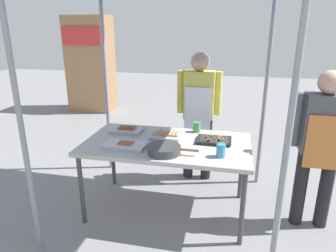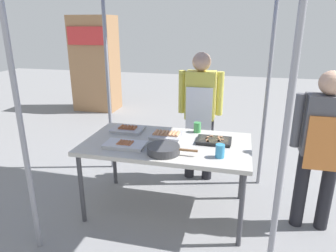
{
  "view_description": "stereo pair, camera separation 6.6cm",
  "coord_description": "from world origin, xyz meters",
  "px_view_note": "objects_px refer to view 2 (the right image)",
  "views": [
    {
      "loc": [
        0.59,
        -2.69,
        1.83
      ],
      "look_at": [
        0.0,
        0.05,
        0.9
      ],
      "focal_mm": 32.5,
      "sensor_mm": 36.0,
      "label": 1
    },
    {
      "loc": [
        0.66,
        -2.67,
        1.83
      ],
      "look_at": [
        0.0,
        0.05,
        0.9
      ],
      "focal_mm": 32.5,
      "sensor_mm": 36.0,
      "label": 2
    }
  ],
  "objects_px": {
    "drink_cup_by_wok": "(220,151)",
    "stall_table": "(167,147)",
    "customer_nearby": "(322,141)",
    "cooking_wok": "(164,149)",
    "neighbor_stall_left": "(95,64)",
    "tray_pork_links": "(125,144)",
    "tray_grilled_sausages": "(166,135)",
    "drink_cup_near_edge": "(197,127)",
    "vendor_woman": "(200,108)",
    "tray_meat_skewers": "(214,141)",
    "tray_spring_rolls": "(128,129)"
  },
  "relations": [
    {
      "from": "drink_cup_by_wok",
      "to": "vendor_woman",
      "type": "distance_m",
      "value": 1.06
    },
    {
      "from": "cooking_wok",
      "to": "tray_grilled_sausages",
      "type": "bearing_deg",
      "value": 100.46
    },
    {
      "from": "stall_table",
      "to": "customer_nearby",
      "type": "xyz_separation_m",
      "value": [
        1.38,
        0.05,
        0.17
      ]
    },
    {
      "from": "tray_spring_rolls",
      "to": "stall_table",
      "type": "bearing_deg",
      "value": -24.44
    },
    {
      "from": "tray_grilled_sausages",
      "to": "cooking_wok",
      "type": "bearing_deg",
      "value": -79.54
    },
    {
      "from": "customer_nearby",
      "to": "vendor_woman",
      "type": "bearing_deg",
      "value": 148.24
    },
    {
      "from": "cooking_wok",
      "to": "drink_cup_near_edge",
      "type": "distance_m",
      "value": 0.66
    },
    {
      "from": "stall_table",
      "to": "cooking_wok",
      "type": "relative_size",
      "value": 3.52
    },
    {
      "from": "stall_table",
      "to": "customer_nearby",
      "type": "relative_size",
      "value": 1.08
    },
    {
      "from": "drink_cup_near_edge",
      "to": "vendor_woman",
      "type": "bearing_deg",
      "value": 94.37
    },
    {
      "from": "neighbor_stall_left",
      "to": "tray_pork_links",
      "type": "bearing_deg",
      "value": -60.17
    },
    {
      "from": "drink_cup_near_edge",
      "to": "drink_cup_by_wok",
      "type": "distance_m",
      "value": 0.66
    },
    {
      "from": "tray_spring_rolls",
      "to": "neighbor_stall_left",
      "type": "relative_size",
      "value": 0.16
    },
    {
      "from": "tray_meat_skewers",
      "to": "drink_cup_near_edge",
      "type": "height_order",
      "value": "drink_cup_near_edge"
    },
    {
      "from": "drink_cup_near_edge",
      "to": "customer_nearby",
      "type": "bearing_deg",
      "value": -15.36
    },
    {
      "from": "tray_meat_skewers",
      "to": "tray_spring_rolls",
      "type": "distance_m",
      "value": 0.94
    },
    {
      "from": "customer_nearby",
      "to": "neighbor_stall_left",
      "type": "xyz_separation_m",
      "value": [
        -3.87,
        3.48,
        0.15
      ]
    },
    {
      "from": "tray_pork_links",
      "to": "drink_cup_by_wok",
      "type": "height_order",
      "value": "drink_cup_by_wok"
    },
    {
      "from": "drink_cup_by_wok",
      "to": "stall_table",
      "type": "bearing_deg",
      "value": 155.76
    },
    {
      "from": "tray_meat_skewers",
      "to": "tray_spring_rolls",
      "type": "xyz_separation_m",
      "value": [
        -0.93,
        0.12,
        0.0
      ]
    },
    {
      "from": "tray_grilled_sausages",
      "to": "drink_cup_by_wok",
      "type": "xyz_separation_m",
      "value": [
        0.57,
        -0.38,
        0.04
      ]
    },
    {
      "from": "tray_grilled_sausages",
      "to": "neighbor_stall_left",
      "type": "xyz_separation_m",
      "value": [
        -2.45,
        3.39,
        0.25
      ]
    },
    {
      "from": "cooking_wok",
      "to": "neighbor_stall_left",
      "type": "height_order",
      "value": "neighbor_stall_left"
    },
    {
      "from": "tray_grilled_sausages",
      "to": "vendor_woman",
      "type": "relative_size",
      "value": 0.2
    },
    {
      "from": "drink_cup_by_wok",
      "to": "customer_nearby",
      "type": "xyz_separation_m",
      "value": [
        0.86,
        0.28,
        0.06
      ]
    },
    {
      "from": "neighbor_stall_left",
      "to": "cooking_wok",
      "type": "bearing_deg",
      "value": -56.37
    },
    {
      "from": "customer_nearby",
      "to": "drink_cup_near_edge",
      "type": "bearing_deg",
      "value": 164.64
    },
    {
      "from": "tray_grilled_sausages",
      "to": "tray_meat_skewers",
      "type": "bearing_deg",
      "value": -4.52
    },
    {
      "from": "tray_grilled_sausages",
      "to": "tray_pork_links",
      "type": "relative_size",
      "value": 0.8
    },
    {
      "from": "tray_pork_links",
      "to": "cooking_wok",
      "type": "relative_size",
      "value": 0.85
    },
    {
      "from": "stall_table",
      "to": "tray_grilled_sausages",
      "type": "bearing_deg",
      "value": 105.57
    },
    {
      "from": "tray_pork_links",
      "to": "drink_cup_near_edge",
      "type": "xyz_separation_m",
      "value": [
        0.6,
        0.55,
        0.04
      ]
    },
    {
      "from": "cooking_wok",
      "to": "drink_cup_by_wok",
      "type": "xyz_separation_m",
      "value": [
        0.49,
        0.03,
        0.02
      ]
    },
    {
      "from": "tray_grilled_sausages",
      "to": "tray_pork_links",
      "type": "bearing_deg",
      "value": -133.29
    },
    {
      "from": "tray_pork_links",
      "to": "tray_spring_rolls",
      "type": "bearing_deg",
      "value": 107.55
    },
    {
      "from": "stall_table",
      "to": "cooking_wok",
      "type": "bearing_deg",
      "value": -82.35
    },
    {
      "from": "tray_meat_skewers",
      "to": "neighbor_stall_left",
      "type": "relative_size",
      "value": 0.16
    },
    {
      "from": "cooking_wok",
      "to": "neighbor_stall_left",
      "type": "bearing_deg",
      "value": 123.63
    },
    {
      "from": "tray_meat_skewers",
      "to": "customer_nearby",
      "type": "relative_size",
      "value": 0.22
    },
    {
      "from": "tray_grilled_sausages",
      "to": "vendor_woman",
      "type": "bearing_deg",
      "value": 68.12
    },
    {
      "from": "stall_table",
      "to": "vendor_woman",
      "type": "relative_size",
      "value": 1.03
    },
    {
      "from": "tray_grilled_sausages",
      "to": "neighbor_stall_left",
      "type": "bearing_deg",
      "value": 125.88
    },
    {
      "from": "stall_table",
      "to": "tray_grilled_sausages",
      "type": "xyz_separation_m",
      "value": [
        -0.04,
        0.14,
        0.08
      ]
    },
    {
      "from": "stall_table",
      "to": "neighbor_stall_left",
      "type": "height_order",
      "value": "neighbor_stall_left"
    },
    {
      "from": "drink_cup_by_wok",
      "to": "neighbor_stall_left",
      "type": "height_order",
      "value": "neighbor_stall_left"
    },
    {
      "from": "drink_cup_near_edge",
      "to": "tray_grilled_sausages",
      "type": "bearing_deg",
      "value": -142.57
    },
    {
      "from": "tray_pork_links",
      "to": "vendor_woman",
      "type": "distance_m",
      "value": 1.13
    },
    {
      "from": "tray_pork_links",
      "to": "vendor_woman",
      "type": "height_order",
      "value": "vendor_woman"
    },
    {
      "from": "tray_meat_skewers",
      "to": "customer_nearby",
      "type": "xyz_separation_m",
      "value": [
        0.94,
        -0.06,
        0.1
      ]
    },
    {
      "from": "stall_table",
      "to": "drink_cup_near_edge",
      "type": "bearing_deg",
      "value": 55.77
    }
  ]
}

